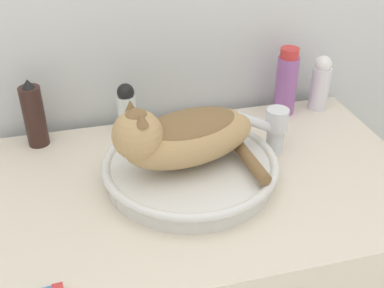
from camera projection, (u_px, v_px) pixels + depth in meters
sink_basin at (190, 168)px, 1.11m from camera, size 0.41×0.41×0.05m
cat at (182, 135)px, 1.05m from camera, size 0.34×0.25×0.17m
faucet at (272, 128)px, 1.17m from camera, size 0.16×0.07×0.15m
lotion_bottle_white at (320, 83)px, 1.38m from camera, size 0.05×0.05×0.16m
hairspray_can_black at (34, 115)px, 1.21m from camera, size 0.05×0.05×0.18m
deodorant_stick at (127, 109)px, 1.26m from camera, size 0.05×0.05×0.14m
mouthwash_bottle at (286, 82)px, 1.35m from camera, size 0.06×0.06×0.20m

